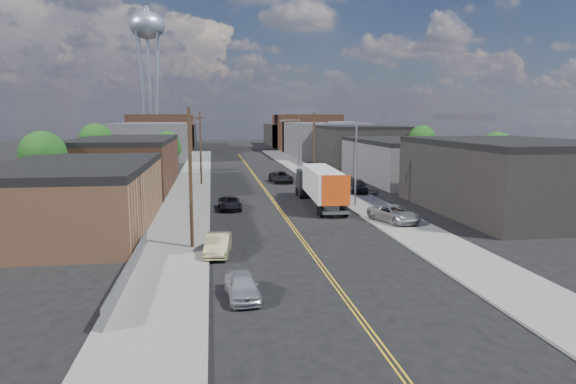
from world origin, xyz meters
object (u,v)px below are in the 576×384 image
object	(u,v)px
water_tower	(147,31)
car_left_a	(242,286)
car_left_b	(218,245)
car_ahead_truck	(281,177)
car_right_lot_c	(358,186)
car_right_lot_a	(394,214)
semi_truck	(319,183)
car_left_c	(230,203)

from	to	relation	value
water_tower	car_left_a	distance (m)	115.86
car_left_b	car_ahead_truck	distance (m)	39.30
car_ahead_truck	car_right_lot_c	bearing A→B (deg)	-64.23
car_right_lot_a	car_right_lot_c	size ratio (longest dim) A/B	1.10
car_left_a	car_ahead_truck	bearing A→B (deg)	75.40
car_left_a	car_ahead_truck	world-z (taller)	car_ahead_truck
semi_truck	car_left_a	size ratio (longest dim) A/B	3.94
water_tower	car_right_lot_c	size ratio (longest dim) A/B	7.67
water_tower	car_right_lot_a	bearing A→B (deg)	-71.69
water_tower	car_left_b	world-z (taller)	water_tower
semi_truck	car_left_c	size ratio (longest dim) A/B	3.34
car_left_a	water_tower	bearing A→B (deg)	94.09
water_tower	car_left_b	distance (m)	107.44
water_tower	car_right_lot_c	xyz separation A→B (m)	(32.86, -76.00, -29.68)
water_tower	semi_truck	bearing A→B (deg)	-72.34
car_left_a	car_left_b	bearing A→B (deg)	92.81
car_right_lot_a	car_ahead_truck	xyz separation A→B (m)	(-5.98, 29.91, -0.10)
semi_truck	car_right_lot_c	bearing A→B (deg)	51.81
car_left_c	car_right_lot_c	bearing A→B (deg)	26.18
car_right_lot_c	car_ahead_truck	xyz separation A→B (m)	(-7.81, 12.15, -0.19)
car_left_b	car_left_c	bearing A→B (deg)	91.72
car_right_lot_a	car_right_lot_c	world-z (taller)	car_right_lot_c
semi_truck	car_left_a	xyz separation A→B (m)	(-9.79, -27.45, -1.63)
car_left_b	car_left_c	world-z (taller)	car_left_b
car_left_a	car_right_lot_c	world-z (taller)	car_right_lot_c
car_left_a	car_right_lot_a	size ratio (longest dim) A/B	0.75
car_left_c	car_right_lot_c	distance (m)	18.09
car_left_b	car_left_c	distance (m)	17.36
car_left_c	car_right_lot_a	bearing A→B (deg)	-35.43
car_ahead_truck	car_left_c	bearing A→B (deg)	-118.10
car_left_a	car_left_c	size ratio (longest dim) A/B	0.85
car_left_a	car_left_b	distance (m)	8.74
car_right_lot_a	car_left_a	bearing A→B (deg)	-149.40
car_left_b	car_ahead_truck	size ratio (longest dim) A/B	0.79
car_right_lot_c	car_left_b	bearing A→B (deg)	-118.26
car_left_a	car_right_lot_c	xyz separation A→B (m)	(16.15, 34.67, 0.30)
car_left_c	car_right_lot_c	world-z (taller)	car_right_lot_c
car_left_b	car_ahead_truck	world-z (taller)	car_ahead_truck
car_left_a	car_left_c	world-z (taller)	car_left_a
car_left_a	car_left_c	distance (m)	25.97
car_left_b	car_left_c	size ratio (longest dim) A/B	0.95
water_tower	car_left_c	bearing A→B (deg)	-78.65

